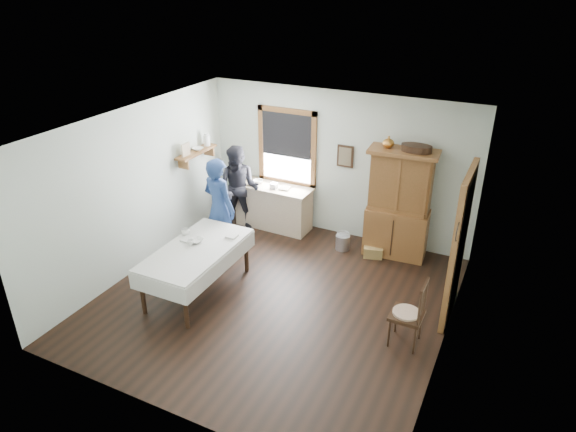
% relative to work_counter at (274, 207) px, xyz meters
% --- Properties ---
extents(room, '(5.01, 5.01, 2.70)m').
position_rel_work_counter_xyz_m(room, '(1.14, -2.17, 0.93)').
color(room, black).
rests_on(room, ground).
extents(window, '(1.18, 0.07, 1.48)m').
position_rel_work_counter_xyz_m(window, '(0.14, 0.29, 1.20)').
color(window, white).
rests_on(window, room).
extents(doorway, '(0.09, 1.14, 2.22)m').
position_rel_work_counter_xyz_m(doorway, '(3.60, -1.32, 0.74)').
color(doorway, '#4F4838').
rests_on(doorway, room).
extents(wall_shelf, '(0.24, 1.00, 0.44)m').
position_rel_work_counter_xyz_m(wall_shelf, '(-1.23, -0.63, 1.15)').
color(wall_shelf, brown).
rests_on(wall_shelf, room).
extents(framed_picture, '(0.30, 0.04, 0.40)m').
position_rel_work_counter_xyz_m(framed_picture, '(1.29, 0.29, 1.13)').
color(framed_picture, '#331E11').
rests_on(framed_picture, room).
extents(rug_beater, '(0.01, 0.27, 0.27)m').
position_rel_work_counter_xyz_m(rug_beater, '(3.59, -1.87, 1.30)').
color(rug_beater, black).
rests_on(rug_beater, room).
extents(work_counter, '(1.49, 0.60, 0.85)m').
position_rel_work_counter_xyz_m(work_counter, '(0.00, 0.00, 0.00)').
color(work_counter, tan).
rests_on(work_counter, room).
extents(china_hutch, '(1.17, 0.61, 1.93)m').
position_rel_work_counter_xyz_m(china_hutch, '(2.40, -0.02, 0.54)').
color(china_hutch, brown).
rests_on(china_hutch, room).
extents(dining_table, '(1.01, 1.91, 0.76)m').
position_rel_work_counter_xyz_m(dining_table, '(-0.03, -2.49, -0.04)').
color(dining_table, silver).
rests_on(dining_table, room).
extents(spindle_chair, '(0.47, 0.47, 1.00)m').
position_rel_work_counter_xyz_m(spindle_chair, '(3.17, -2.30, 0.08)').
color(spindle_chair, '#331E11').
rests_on(spindle_chair, room).
extents(pail, '(0.33, 0.33, 0.27)m').
position_rel_work_counter_xyz_m(pail, '(1.52, -0.25, -0.29)').
color(pail, '#A5A6AD').
rests_on(pail, room).
extents(wicker_basket, '(0.38, 0.31, 0.19)m').
position_rel_work_counter_xyz_m(wicker_basket, '(2.10, -0.27, -0.33)').
color(wicker_basket, olive).
rests_on(wicker_basket, room).
extents(woman_blue, '(0.69, 0.54, 1.67)m').
position_rel_work_counter_xyz_m(woman_blue, '(-0.32, -1.38, 0.41)').
color(woman_blue, navy).
rests_on(woman_blue, room).
extents(figure_dark, '(0.86, 0.74, 1.53)m').
position_rel_work_counter_xyz_m(figure_dark, '(-0.55, -0.35, 0.34)').
color(figure_dark, black).
rests_on(figure_dark, room).
extents(table_cup_a, '(0.16, 0.16, 0.10)m').
position_rel_work_counter_xyz_m(table_cup_a, '(-0.42, -2.20, 0.39)').
color(table_cup_a, white).
rests_on(table_cup_a, dining_table).
extents(table_cup_b, '(0.13, 0.13, 0.09)m').
position_rel_work_counter_xyz_m(table_cup_b, '(-0.16, -2.44, 0.39)').
color(table_cup_b, white).
rests_on(table_cup_b, dining_table).
extents(table_bowl, '(0.29, 0.29, 0.06)m').
position_rel_work_counter_xyz_m(table_bowl, '(-0.13, -2.32, 0.37)').
color(table_bowl, white).
rests_on(table_bowl, dining_table).
extents(counter_book, '(0.18, 0.23, 0.02)m').
position_rel_work_counter_xyz_m(counter_book, '(0.15, 0.00, 0.43)').
color(counter_book, brown).
rests_on(counter_book, work_counter).
extents(counter_bowl, '(0.19, 0.19, 0.06)m').
position_rel_work_counter_xyz_m(counter_bowl, '(-0.35, 0.03, 0.45)').
color(counter_bowl, white).
rests_on(counter_bowl, work_counter).
extents(shelf_bowl, '(0.22, 0.22, 0.05)m').
position_rel_work_counter_xyz_m(shelf_bowl, '(-1.23, -0.62, 1.17)').
color(shelf_bowl, white).
rests_on(shelf_bowl, wall_shelf).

